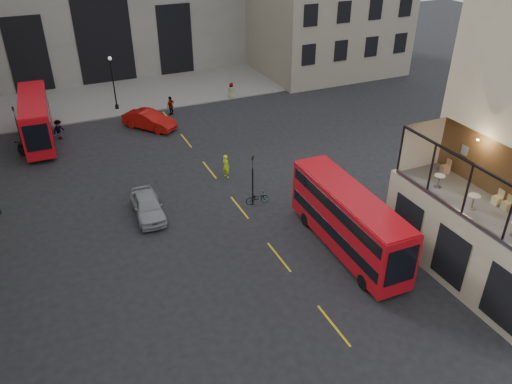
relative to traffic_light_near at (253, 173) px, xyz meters
name	(u,v)px	position (x,y,z in m)	size (l,w,h in m)	color
ground	(367,313)	(1.00, -12.00, -2.42)	(140.00, 140.00, 0.00)	black
host_frontage	(473,246)	(7.50, -12.00, -0.17)	(3.00, 11.00, 4.50)	tan
cafe_floor	(483,210)	(7.50, -12.00, 2.12)	(3.00, 10.00, 0.10)	slate
pavement_far	(110,97)	(-5.00, 26.00, -2.36)	(40.00, 12.00, 0.12)	slate
traffic_light_near	(253,173)	(0.00, 0.00, 0.00)	(0.16, 0.20, 3.80)	black
traffic_light_far	(17,123)	(-14.00, 16.00, 0.00)	(0.16, 0.20, 3.80)	black
street_lamp_b	(114,86)	(-5.00, 22.00, -0.03)	(0.36, 0.36, 5.33)	black
bus_near	(348,218)	(2.99, -6.92, -0.22)	(2.50, 9.88, 3.92)	#AB0B14
bus_far	(36,117)	(-12.49, 17.25, -0.23)	(2.63, 9.85, 3.90)	red
car_a	(148,206)	(-6.88, 1.59, -1.66)	(1.81, 4.49, 1.53)	#93959A
car_b	(149,120)	(-3.18, 15.94, -1.60)	(1.75, 5.02, 1.65)	#A00D09
car_c	(36,137)	(-12.85, 16.51, -1.74)	(1.91, 4.69, 1.36)	black
bicycle	(257,198)	(0.35, 0.02, -2.00)	(0.56, 1.60, 0.84)	gray
cyclist	(226,166)	(-0.21, 4.44, -1.50)	(0.67, 0.44, 1.84)	#C4FF1A
pedestrian_a	(31,124)	(-13.08, 19.33, -1.56)	(0.84, 0.65, 1.73)	gray
pedestrian_b	(59,130)	(-10.92, 16.92, -1.54)	(1.14, 0.65, 1.76)	gray
pedestrian_c	(171,106)	(-0.43, 18.47, -1.50)	(1.09, 0.45, 1.85)	gray
pedestrian_d	(231,91)	(6.66, 20.36, -1.59)	(0.81, 0.53, 1.66)	gray
cafe_table_mid	(474,200)	(6.99, -11.70, 2.68)	(0.61, 0.61, 0.76)	beige
cafe_table_far	(439,179)	(6.95, -9.28, 2.65)	(0.57, 0.57, 0.72)	silver
cafe_chair_b	(506,205)	(8.50, -12.48, 2.41)	(0.39, 0.39, 0.77)	tan
cafe_chair_c	(497,200)	(8.48, -11.90, 2.42)	(0.41, 0.41, 0.80)	#DBC17E
cafe_chair_d	(445,169)	(8.47, -8.16, 2.43)	(0.47, 0.47, 0.83)	tan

